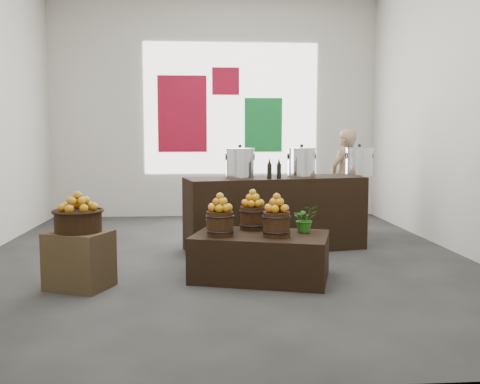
{
  "coord_description": "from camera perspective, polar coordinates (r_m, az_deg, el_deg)",
  "views": [
    {
      "loc": [
        -0.26,
        -6.5,
        1.48
      ],
      "look_at": [
        0.18,
        -0.4,
        0.85
      ],
      "focal_mm": 40.0,
      "sensor_mm": 36.0,
      "label": 1
    }
  ],
  "objects": [
    {
      "name": "apples_in_basket",
      "position": [
        5.4,
        -16.93,
        -0.97
      ],
      "size": [
        0.35,
        0.35,
        0.19
      ],
      "primitive_type": null,
      "color": "#A21C05",
      "rests_on": "wicker_basket"
    },
    {
      "name": "oil_cruets",
      "position": [
        6.79,
        4.42,
        2.55
      ],
      "size": [
        0.18,
        0.1,
        0.27
      ],
      "primitive_type": null,
      "rotation": [
        0.0,
        0.0,
        0.21
      ],
      "color": "black",
      "rests_on": "counter"
    },
    {
      "name": "back_wall",
      "position": [
        10.01,
        -2.7,
        8.87
      ],
      "size": [
        6.0,
        0.04,
        4.0
      ],
      "primitive_type": "cube",
      "color": "beige",
      "rests_on": "ground"
    },
    {
      "name": "wicker_basket",
      "position": [
        5.43,
        -16.87,
        -3.02
      ],
      "size": [
        0.45,
        0.45,
        0.2
      ],
      "primitive_type": "cylinder",
      "color": "black",
      "rests_on": "crate"
    },
    {
      "name": "ground",
      "position": [
        6.67,
        -1.85,
        -6.94
      ],
      "size": [
        7.0,
        7.0,
        0.0
      ],
      "primitive_type": "plane",
      "color": "#393936",
      "rests_on": "ground"
    },
    {
      "name": "apple_bucket_front_left",
      "position": [
        5.46,
        -2.15,
        -3.4
      ],
      "size": [
        0.27,
        0.27,
        0.25
      ],
      "primitive_type": "cylinder",
      "color": "#351B0E",
      "rests_on": "display_table"
    },
    {
      "name": "herb_garnish_right",
      "position": [
        5.69,
        6.96,
        -2.86
      ],
      "size": [
        0.27,
        0.23,
        0.29
      ],
      "primitive_type": "imported",
      "rotation": [
        0.0,
        0.0,
        0.02
      ],
      "color": "#206515",
      "rests_on": "display_table"
    },
    {
      "name": "apples_in_bucket_rear",
      "position": [
        5.8,
        1.35,
        -0.66
      ],
      "size": [
        0.21,
        0.21,
        0.18
      ],
      "primitive_type": null,
      "color": "#A21C05",
      "rests_on": "apple_bucket_rear"
    },
    {
      "name": "crate",
      "position": [
        5.5,
        -16.75,
        -6.97
      ],
      "size": [
        0.7,
        0.64,
        0.56
      ],
      "primitive_type": "cube",
      "rotation": [
        0.0,
        0.0,
        -0.39
      ],
      "color": "brown",
      "rests_on": "ground"
    },
    {
      "name": "stock_pot_left",
      "position": [
        6.86,
        -0.0,
        3.01
      ],
      "size": [
        0.36,
        0.36,
        0.36
      ],
      "primitive_type": "cylinder",
      "color": "silver",
      "rests_on": "counter"
    },
    {
      "name": "apple_bucket_front_right",
      "position": [
        5.43,
        3.92,
        -3.46
      ],
      "size": [
        0.27,
        0.27,
        0.25
      ],
      "primitive_type": "cylinder",
      "color": "#351B0E",
      "rests_on": "display_table"
    },
    {
      "name": "stock_pot_center",
      "position": [
        7.14,
        6.57,
        3.08
      ],
      "size": [
        0.36,
        0.36,
        0.36
      ],
      "primitive_type": "cylinder",
      "color": "silver",
      "rests_on": "counter"
    },
    {
      "name": "deco_green_right",
      "position": [
        10.04,
        2.5,
        7.15
      ],
      "size": [
        0.7,
        0.04,
        1.0
      ],
      "primitive_type": "cube",
      "color": "#137F31",
      "rests_on": "back_wall"
    },
    {
      "name": "back_opening",
      "position": [
        10.01,
        -0.96,
        8.88
      ],
      "size": [
        3.2,
        0.02,
        2.4
      ],
      "primitive_type": "cube",
      "color": "white",
      "rests_on": "back_wall"
    },
    {
      "name": "apples_in_bucket_front_left",
      "position": [
        5.43,
        -2.16,
        -1.12
      ],
      "size": [
        0.21,
        0.21,
        0.18
      ],
      "primitive_type": null,
      "color": "#A21C05",
      "rests_on": "apple_bucket_front_left"
    },
    {
      "name": "display_table",
      "position": [
        5.63,
        2.23,
        -6.88
      ],
      "size": [
        1.55,
        1.19,
        0.47
      ],
      "primitive_type": "cube",
      "rotation": [
        0.0,
        0.0,
        -0.29
      ],
      "color": "black",
      "rests_on": "ground"
    },
    {
      "name": "deco_red_upper",
      "position": [
        10.03,
        -1.54,
        11.73
      ],
      "size": [
        0.5,
        0.04,
        0.5
      ],
      "primitive_type": "cube",
      "color": "maroon",
      "rests_on": "back_wall"
    },
    {
      "name": "apples_in_bucket_front_right",
      "position": [
        5.4,
        3.93,
        -1.17
      ],
      "size": [
        0.21,
        0.21,
        0.18
      ],
      "primitive_type": null,
      "color": "#A21C05",
      "rests_on": "apple_bucket_front_right"
    },
    {
      "name": "deco_red_left",
      "position": [
        9.98,
        -6.17,
        8.28
      ],
      "size": [
        0.9,
        0.04,
        1.4
      ],
      "primitive_type": "cube",
      "color": "maroon",
      "rests_on": "back_wall"
    },
    {
      "name": "apple_bucket_rear",
      "position": [
        5.83,
        1.35,
        -2.8
      ],
      "size": [
        0.27,
        0.27,
        0.25
      ],
      "primitive_type": "cylinder",
      "color": "#351B0E",
      "rests_on": "display_table"
    },
    {
      "name": "counter",
      "position": [
        7.07,
        3.72,
        -2.28
      ],
      "size": [
        2.44,
        1.21,
        0.95
      ],
      "primitive_type": "cube",
      "rotation": [
        0.0,
        0.0,
        0.21
      ],
      "color": "black",
      "rests_on": "ground"
    },
    {
      "name": "herb_garnish_left",
      "position": [
        5.82,
        -2.91,
        -2.66
      ],
      "size": [
        0.19,
        0.17,
        0.28
      ],
      "primitive_type": "imported",
      "rotation": [
        0.0,
        0.0,
        -0.35
      ],
      "color": "#206515",
      "rests_on": "display_table"
    },
    {
      "name": "shopper",
      "position": [
        8.61,
        11.05,
        1.26
      ],
      "size": [
        0.7,
        0.67,
        1.6
      ],
      "primitive_type": "imported",
      "rotation": [
        0.0,
        0.0,
        3.82
      ],
      "color": "#9C7E5F",
      "rests_on": "ground"
    },
    {
      "name": "stock_pot_right",
      "position": [
        7.5,
        12.58,
        3.12
      ],
      "size": [
        0.36,
        0.36,
        0.36
      ],
      "primitive_type": "cylinder",
      "color": "silver",
      "rests_on": "counter"
    }
  ]
}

